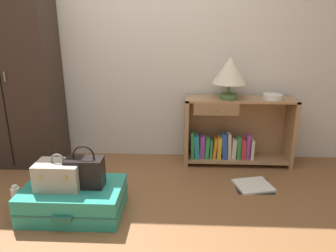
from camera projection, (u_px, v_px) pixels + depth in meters
ground_plane at (122, 235)px, 2.21m from camera, size 9.00×9.00×0.00m
back_wall at (144, 36)px, 3.24m from camera, size 6.40×0.10×2.60m
wardrobe at (12, 73)px, 3.12m from camera, size 0.85×0.47×1.91m
bookshelf at (233, 133)px, 3.29m from camera, size 1.11×0.32×0.71m
table_lamp at (230, 71)px, 3.05m from camera, size 0.34×0.34×0.42m
bowl at (273, 97)px, 3.10m from camera, size 0.19×0.19×0.05m
suitcase_large at (74, 200)px, 2.44m from camera, size 0.76×0.51×0.23m
train_case at (59, 175)px, 2.36m from camera, size 0.34×0.23×0.28m
handbag at (85, 172)px, 2.38m from camera, size 0.28×0.15×0.33m
bottle at (17, 199)px, 2.47m from camera, size 0.07×0.07×0.22m
open_book_on_floor at (253, 186)px, 2.87m from camera, size 0.37×0.35×0.02m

